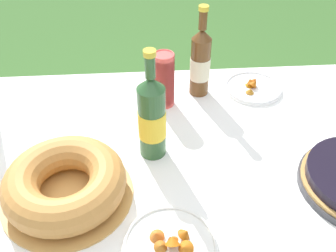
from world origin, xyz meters
TOP-DOWN VIEW (x-y plane):
  - garden_table at (0.00, 0.00)m, footprint 1.78×1.17m
  - tablecloth at (0.00, 0.00)m, footprint 1.79×1.18m
  - bundt_cake at (-0.18, -0.04)m, footprint 0.36×0.36m
  - cup_stack at (0.11, 0.37)m, footprint 0.07×0.07m
  - cider_bottle_green at (0.06, 0.12)m, footprint 0.08×0.08m
  - cider_bottle_amber at (0.24, 0.43)m, footprint 0.07×0.07m
  - snack_plate_near at (0.09, -0.22)m, footprint 0.23×0.23m
  - snack_plate_left at (0.45, 0.43)m, footprint 0.22×0.22m

SIDE VIEW (x-z plane):
  - garden_table at x=0.00m, z-range 0.32..1.09m
  - tablecloth at x=0.00m, z-range 0.71..0.81m
  - snack_plate_left at x=0.45m, z-range 0.76..0.81m
  - snack_plate_near at x=0.09m, z-range 0.75..0.81m
  - bundt_cake at x=-0.18m, z-range 0.77..0.88m
  - cup_stack at x=0.11m, z-range 0.77..0.97m
  - cider_bottle_amber at x=0.24m, z-range 0.73..1.07m
  - cider_bottle_green at x=0.06m, z-range 0.73..1.09m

